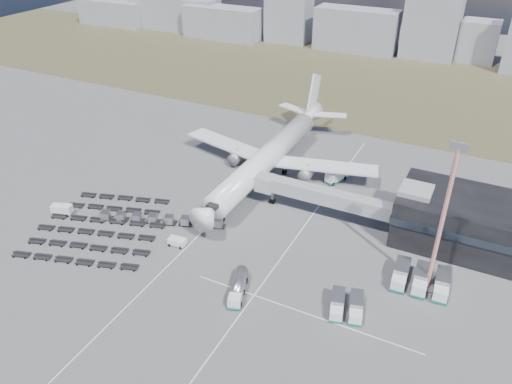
% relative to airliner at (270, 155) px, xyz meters
% --- Properties ---
extents(ground, '(420.00, 420.00, 0.00)m').
position_rel_airliner_xyz_m(ground, '(0.00, -32.38, -5.29)').
color(ground, '#565659').
rests_on(ground, ground).
extents(grass_strip, '(420.00, 90.00, 0.01)m').
position_rel_airliner_xyz_m(grass_strip, '(0.00, 77.62, -5.29)').
color(grass_strip, brown).
rests_on(grass_strip, ground).
extents(lane_markings, '(47.12, 110.00, 0.01)m').
position_rel_airliner_xyz_m(lane_markings, '(9.77, -29.38, -5.29)').
color(lane_markings, silver).
rests_on(lane_markings, ground).
extents(terminal, '(30.40, 16.40, 11.00)m').
position_rel_airliner_xyz_m(terminal, '(47.77, -8.41, -0.04)').
color(terminal, black).
rests_on(terminal, ground).
extents(jet_bridge, '(30.30, 3.80, 7.05)m').
position_rel_airliner_xyz_m(jet_bridge, '(15.90, -11.95, -0.24)').
color(jet_bridge, '#939399').
rests_on(jet_bridge, ground).
extents(airliner, '(51.59, 64.53, 17.62)m').
position_rel_airliner_xyz_m(airliner, '(0.00, 0.00, 0.00)').
color(airliner, white).
rests_on(airliner, ground).
extents(skyline, '(320.61, 26.84, 25.89)m').
position_rel_airliner_xyz_m(skyline, '(5.78, 116.93, 4.22)').
color(skyline, '#91939F').
rests_on(skyline, ground).
extents(fuel_tanker, '(4.85, 9.02, 2.83)m').
position_rel_airliner_xyz_m(fuel_tanker, '(13.32, -41.18, -3.88)').
color(fuel_tanker, white).
rests_on(fuel_tanker, ground).
extents(pushback_tug, '(3.64, 2.27, 1.55)m').
position_rel_airliner_xyz_m(pushback_tug, '(-4.00, -34.39, -4.52)').
color(pushback_tug, white).
rests_on(pushback_tug, ground).
extents(utility_van, '(4.66, 3.25, 2.28)m').
position_rel_airliner_xyz_m(utility_van, '(-32.49, -36.28, -4.15)').
color(utility_van, white).
rests_on(utility_van, ground).
extents(catering_truck, '(4.40, 6.51, 2.77)m').
position_rel_airliner_xyz_m(catering_truck, '(15.74, 3.98, -3.88)').
color(catering_truck, white).
rests_on(catering_truck, ground).
extents(service_trucks_near, '(6.63, 7.38, 2.53)m').
position_rel_airliner_xyz_m(service_trucks_near, '(31.45, -37.06, -3.92)').
color(service_trucks_near, white).
rests_on(service_trucks_near, ground).
extents(service_trucks_far, '(9.96, 7.78, 2.90)m').
position_rel_airliner_xyz_m(service_trucks_far, '(41.18, -25.17, -3.72)').
color(service_trucks_far, white).
rests_on(service_trucks_far, ground).
extents(uld_row, '(26.11, 10.77, 1.83)m').
position_rel_airliner_xyz_m(uld_row, '(-11.24, -29.63, -4.20)').
color(uld_row, black).
rests_on(uld_row, ground).
extents(baggage_dollies, '(30.07, 30.43, 0.79)m').
position_rel_airliner_xyz_m(baggage_dollies, '(-21.59, -37.03, -4.90)').
color(baggage_dollies, black).
rests_on(baggage_dollies, ground).
extents(floodlight_mast, '(2.67, 2.18, 28.27)m').
position_rel_airliner_xyz_m(floodlight_mast, '(42.38, -25.13, 8.87)').
color(floodlight_mast, red).
rests_on(floodlight_mast, ground).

